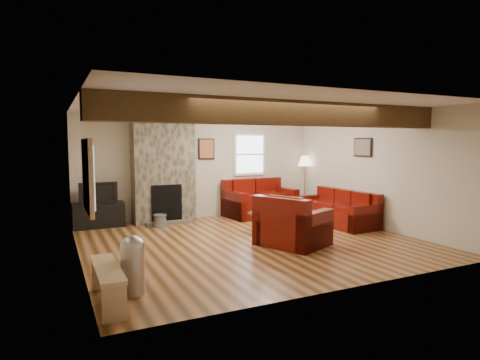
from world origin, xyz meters
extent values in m
plane|color=#4F3114|center=(0.00, 0.00, 0.00)|extent=(8.00, 8.00, 0.00)
plane|color=silver|center=(0.00, 0.00, 2.50)|extent=(8.00, 8.00, 0.00)
plane|color=beige|center=(0.00, 2.75, 1.25)|extent=(8.00, 0.00, 8.00)
plane|color=beige|center=(0.00, -2.75, 1.25)|extent=(8.00, 0.00, 8.00)
plane|color=beige|center=(-3.00, 0.00, 1.25)|extent=(0.00, 7.50, 7.50)
plane|color=beige|center=(3.00, 0.00, 1.25)|extent=(0.00, 7.50, 7.50)
cube|color=#34210F|center=(0.00, -1.25, 2.31)|extent=(6.00, 0.36, 0.38)
cube|color=#38332B|center=(-1.00, 2.50, 1.25)|extent=(1.40, 0.50, 2.50)
cube|color=black|center=(-1.00, 2.25, 0.45)|extent=(0.70, 0.06, 0.90)
cube|color=#38332B|center=(-1.00, 2.20, 0.04)|extent=(1.00, 0.25, 0.08)
cylinder|color=#412415|center=(0.64, 0.44, 0.02)|extent=(0.58, 0.58, 0.04)
cylinder|color=#412415|center=(0.64, 0.44, 0.19)|extent=(0.31, 0.31, 0.38)
cylinder|color=silver|center=(0.64, 0.44, 0.41)|extent=(0.87, 0.87, 0.02)
cube|color=maroon|center=(0.64, 0.44, 0.44)|extent=(0.24, 0.17, 0.03)
cube|color=black|center=(-2.45, 2.53, 0.27)|extent=(1.08, 0.43, 0.54)
imported|color=black|center=(-2.45, 2.53, 0.77)|extent=(0.80, 0.10, 0.46)
cylinder|color=tan|center=(2.80, 2.29, 0.01)|extent=(0.27, 0.27, 0.03)
cylinder|color=tan|center=(2.80, 2.29, 0.68)|extent=(0.03, 0.03, 1.35)
cone|color=beige|center=(2.80, 2.29, 1.37)|extent=(0.39, 0.39, 0.27)
camera|label=1|loc=(-3.37, -6.63, 1.84)|focal=30.00mm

